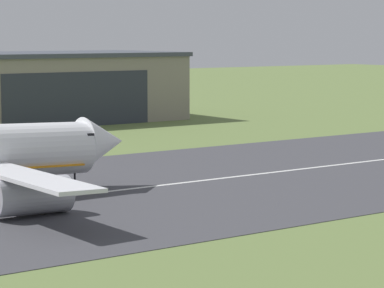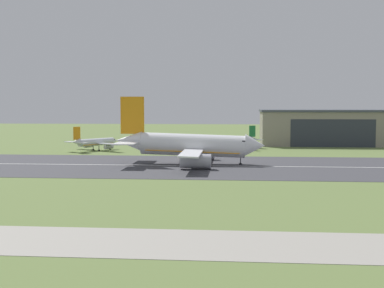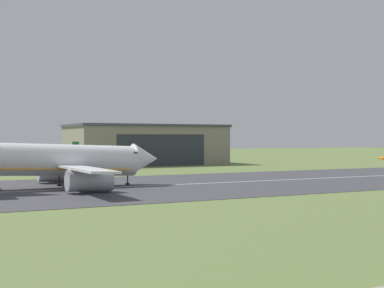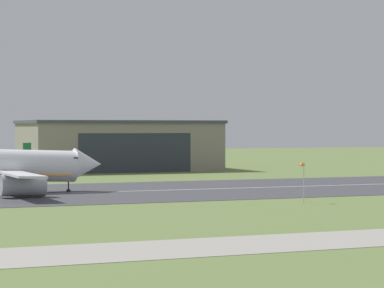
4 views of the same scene
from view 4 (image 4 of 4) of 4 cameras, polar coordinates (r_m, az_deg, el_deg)
ground_plane at (r=122.64m, az=-2.48°, el=-4.93°), size 752.26×752.26×0.00m
runway_strip at (r=176.76m, az=-8.76°, el=-3.09°), size 512.26×55.21×0.06m
runway_centreline at (r=176.76m, az=-8.76°, el=-3.08°), size 461.04×0.70×0.01m
taxiway_road at (r=99.00m, az=2.64°, el=-6.36°), size 384.20×14.09×0.05m
hangar_building at (r=269.18m, az=-4.61°, el=-0.09°), size 56.22×31.83×14.73m
airplane_parked_centre at (r=236.38m, az=-11.39°, el=-1.35°), size 17.49×21.46×8.68m
windsock_pole at (r=155.31m, az=6.83°, el=-1.45°), size 0.69×2.32×6.76m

